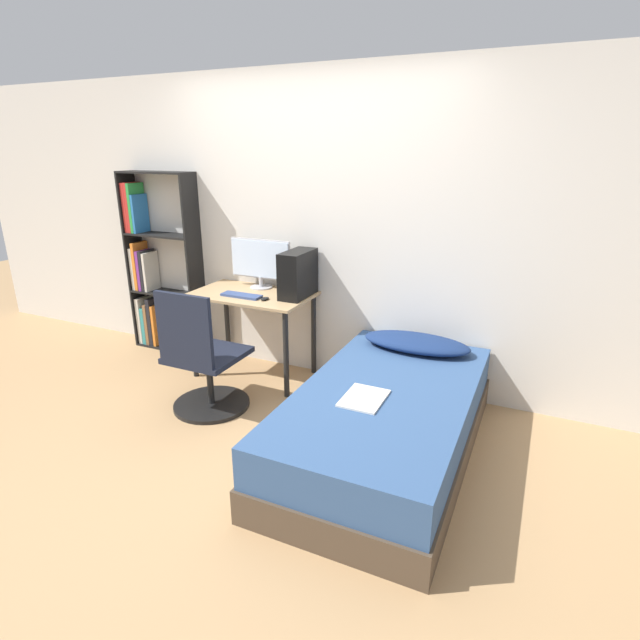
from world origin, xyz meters
name	(u,v)px	position (x,y,z in m)	size (l,w,h in m)	color
ground_plane	(222,450)	(0.00, 0.00, 0.00)	(14.00, 14.00, 0.00)	tan
wall_back	(314,231)	(0.00, 1.43, 1.25)	(8.00, 0.05, 2.50)	silver
desk	(252,307)	(-0.43, 1.10, 0.62)	(1.01, 0.60, 0.74)	tan
bookshelf	(153,272)	(-1.67, 1.29, 0.76)	(0.75, 0.23, 1.70)	black
office_chair	(203,367)	(-0.43, 0.40, 0.36)	(0.58, 0.58, 0.96)	black
bed	(385,422)	(0.98, 0.43, 0.23)	(1.05, 1.95, 0.46)	#4C3D2D
pillow	(416,343)	(0.98, 1.15, 0.52)	(0.80, 0.36, 0.11)	navy
magazine	(364,398)	(0.89, 0.25, 0.47)	(0.24, 0.32, 0.01)	silver
monitor	(260,261)	(-0.45, 1.30, 0.98)	(0.58, 0.19, 0.42)	#B7B7BC
keyboard	(241,295)	(-0.45, 0.98, 0.75)	(0.34, 0.11, 0.02)	#33477A
pc_tower	(298,274)	(-0.03, 1.19, 0.93)	(0.18, 0.39, 0.38)	black
mouse	(265,299)	(-0.23, 0.98, 0.75)	(0.06, 0.09, 0.02)	black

